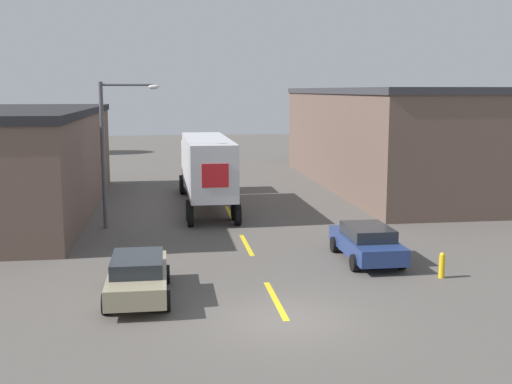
{
  "coord_description": "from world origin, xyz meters",
  "views": [
    {
      "loc": [
        -3.4,
        -17.82,
        6.72
      ],
      "look_at": [
        0.7,
        11.38,
        2.02
      ],
      "focal_mm": 45.0,
      "sensor_mm": 36.0,
      "label": 1
    }
  ],
  "objects": [
    {
      "name": "road_centerline",
      "position": [
        0.0,
        9.37,
        0.0
      ],
      "size": [
        0.2,
        18.98,
        0.01
      ],
      "color": "yellow",
      "rests_on": "ground_plane"
    },
    {
      "name": "parked_car_right_near",
      "position": [
        4.41,
        6.13,
        0.76
      ],
      "size": [
        2.06,
        4.71,
        1.43
      ],
      "color": "navy",
      "rests_on": "ground_plane"
    },
    {
      "name": "parked_car_left_near",
      "position": [
        -4.41,
        2.68,
        0.76
      ],
      "size": [
        2.06,
        4.71,
        1.43
      ],
      "color": "tan",
      "rests_on": "ground_plane"
    },
    {
      "name": "semi_truck",
      "position": [
        -1.17,
        19.22,
        2.43
      ],
      "size": [
        2.8,
        13.33,
        4.09
      ],
      "rotation": [
        0.0,
        0.0,
        0.01
      ],
      "color": "silver",
      "rests_on": "ground_plane"
    },
    {
      "name": "ground_plane",
      "position": [
        0.0,
        0.0,
        0.0
      ],
      "size": [
        160.0,
        160.0,
        0.0
      ],
      "primitive_type": "plane",
      "color": "#56514C"
    },
    {
      "name": "fire_hydrant",
      "position": [
        6.37,
        3.44,
        0.47
      ],
      "size": [
        0.22,
        0.22,
        0.94
      ],
      "color": "gold",
      "rests_on": "ground_plane"
    },
    {
      "name": "warehouse_right",
      "position": [
        13.33,
        25.69,
        3.44
      ],
      "size": [
        11.8,
        26.14,
        6.87
      ],
      "color": "brown",
      "rests_on": "ground_plane"
    },
    {
      "name": "street_lamp",
      "position": [
        -6.05,
        13.81,
        4.22
      ],
      "size": [
        2.89,
        0.32,
        7.12
      ],
      "color": "#4C4C51",
      "rests_on": "ground_plane"
    }
  ]
}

